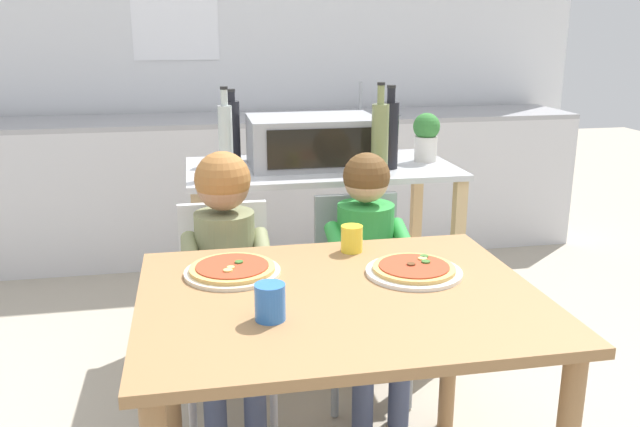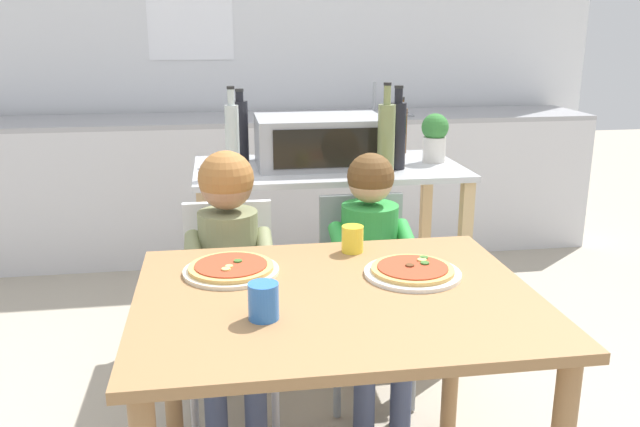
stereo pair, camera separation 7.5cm
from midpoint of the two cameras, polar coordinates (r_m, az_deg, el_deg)
name	(u,v)px [view 2 (the right image)]	position (r m, az deg, el deg)	size (l,w,h in m)	color
ground_plane	(292,343)	(3.28, -1.75, -11.03)	(11.85, 11.85, 0.00)	#A89E8C
back_wall_tiled	(259,44)	(4.75, -4.76, 14.27)	(4.78, 0.13, 2.70)	silver
kitchen_counter	(267,184)	(4.46, -4.07, 2.53)	(4.30, 0.60, 1.11)	silver
kitchen_island_cart	(328,226)	(3.06, 1.40, -1.06)	(1.19, 0.63, 0.87)	#B7BABF
toaster_oven	(320,141)	(2.99, 0.69, 6.21)	(0.56, 0.38, 0.22)	#999BA0
bottle_dark_olive_oil	(400,129)	(3.31, 7.54, 7.16)	(0.07, 0.07, 0.27)	#4C2D14
bottle_slim_sauce	(240,130)	(3.09, -6.12, 7.15)	(0.07, 0.07, 0.33)	black
bottle_tall_green_wine	(232,138)	(2.80, -6.74, 6.45)	(0.06, 0.06, 0.37)	#ADB7B2
bottle_squat_spirits	(397,134)	(2.93, 7.38, 6.78)	(0.07, 0.07, 0.36)	black
bottle_brown_beer	(386,139)	(2.77, 6.46, 6.37)	(0.07, 0.07, 0.39)	olive
potted_herb_plant	(435,136)	(3.11, 10.48, 6.54)	(0.12, 0.12, 0.22)	beige
dining_table	(336,329)	(1.94, 2.51, -9.85)	(1.13, 0.90, 0.75)	olive
dining_chair_left	(230,293)	(2.62, -6.85, -6.75)	(0.36, 0.36, 0.81)	silver
dining_chair_right	(365,281)	(2.72, 4.66, -5.81)	(0.36, 0.36, 0.81)	gray
child_in_olive_shirt	(229,255)	(2.44, -6.90, -3.51)	(0.32, 0.42, 1.03)	#424C6B
child_in_green_shirt	(373,254)	(2.55, 5.38, -3.45)	(0.32, 0.42, 1.00)	#424C6B
pizza_plate_cream	(231,269)	(2.05, -6.57, -4.73)	(0.29, 0.29, 0.03)	beige
pizza_plate_white	(413,271)	(2.05, 8.97, -4.90)	(0.29, 0.29, 0.03)	white
drinking_cup_blue	(263,301)	(1.73, -3.60, -7.50)	(0.08, 0.08, 0.10)	blue
drinking_cup_yellow	(352,239)	(2.22, 3.77, -2.20)	(0.07, 0.07, 0.09)	yellow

